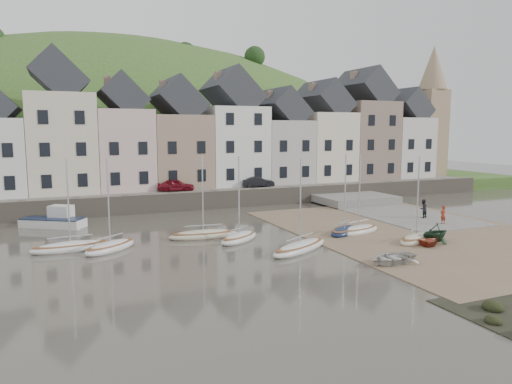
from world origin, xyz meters
name	(u,v)px	position (x,y,z in m)	size (l,w,h in m)	color
ground	(290,245)	(0.00, 0.00, 0.00)	(160.00, 160.00, 0.00)	#423C34
quay_land	(178,185)	(0.00, 32.00, 0.75)	(90.00, 30.00, 1.50)	#355020
quay_street	(204,189)	(0.00, 20.50, 1.55)	(70.00, 7.00, 0.10)	slate
seawall	(214,199)	(0.00, 17.00, 0.90)	(70.00, 1.20, 1.80)	slate
beach	(415,232)	(11.00, 0.00, 0.03)	(18.00, 26.00, 0.06)	brown
slipway	(390,212)	(15.00, 8.00, 0.06)	(8.00, 18.00, 0.12)	slate
hillside	(118,270)	(-5.00, 60.00, -17.99)	(134.40, 84.00, 84.00)	#355020
townhouse_terrace	(209,135)	(1.76, 24.00, 7.32)	(61.05, 8.00, 13.93)	silver
church_spire	(432,107)	(34.55, 24.00, 11.06)	(4.00, 4.00, 18.00)	#997F60
sailboat_0	(71,247)	(-13.99, 4.42, 0.26)	(5.20, 1.93, 6.32)	silver
sailboat_1	(110,247)	(-11.57, 3.43, 0.26)	(4.21, 3.81, 6.32)	silver
sailboat_2	(203,235)	(-4.85, 4.53, 0.26)	(5.24, 1.86, 6.32)	beige
sailboat_3	(239,237)	(-2.75, 2.62, 0.27)	(4.16, 3.64, 6.32)	silver
sailboat_4	(300,247)	(-0.07, -1.57, 0.26)	(5.74, 4.05, 6.32)	silver
sailboat_5	(344,231)	(5.44, 1.55, 0.27)	(3.93, 3.34, 6.32)	#131F3C
sailboat_6	(358,230)	(6.64, 1.40, 0.26)	(4.56, 2.65, 6.32)	silver
sailboat_7	(416,239)	(8.65, -2.68, 0.27)	(4.17, 2.99, 6.32)	beige
motorboat_2	(55,220)	(-14.92, 13.24, 0.58)	(5.27, 4.19, 1.70)	silver
rowboat_white	(392,258)	(3.50, -6.45, 0.39)	(2.26, 3.16, 0.66)	silver
rowboat_green	(435,232)	(9.89, -3.19, 0.72)	(2.18, 2.52, 1.33)	#17331E
rowboat_red	(427,239)	(8.87, -3.49, 0.39)	(2.27, 3.17, 0.66)	maroon
person_red	(443,215)	(15.00, 1.28, 0.89)	(0.56, 0.37, 1.54)	maroon
person_dark	(423,209)	(15.38, 4.03, 0.95)	(0.80, 0.63, 1.65)	black
car_left	(176,185)	(-3.28, 19.50, 2.24)	(1.51, 3.76, 1.28)	maroon
car_right	(258,182)	(6.01, 19.50, 2.18)	(1.23, 3.54, 1.17)	black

